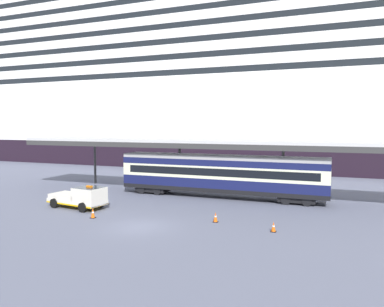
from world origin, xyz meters
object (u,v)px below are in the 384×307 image
train_carriage (221,174)px  service_truck (81,197)px  cruise_ship (227,87)px  traffic_cone_near (215,217)px  traffic_cone_far (273,227)px  traffic_cone_mid (93,213)px

train_carriage → service_truck: (-9.57, -8.81, -1.31)m
cruise_ship → train_carriage: cruise_ship is taller
traffic_cone_near → traffic_cone_far: size_ratio=1.09×
train_carriage → traffic_cone_far: bearing=-56.2°
service_truck → traffic_cone_far: bearing=-3.9°
service_truck → cruise_ship: bearing=89.7°
cruise_ship → service_truck: (-0.19, -43.51, -13.20)m
traffic_cone_far → service_truck: bearing=176.1°
traffic_cone_mid → traffic_cone_far: (13.32, 1.28, -0.05)m
traffic_cone_near → traffic_cone_mid: traffic_cone_mid is taller
traffic_cone_far → train_carriage: bearing=123.8°
service_truck → traffic_cone_mid: size_ratio=6.94×
train_carriage → service_truck: size_ratio=3.69×
traffic_cone_mid → traffic_cone_far: 13.38m
cruise_ship → train_carriage: (9.37, -34.70, -11.89)m
service_truck → traffic_cone_near: size_ratio=7.36×
train_carriage → traffic_cone_near: (2.31, -8.95, -1.94)m
traffic_cone_mid → cruise_ship: bearing=93.3°
cruise_ship → traffic_cone_mid: size_ratio=200.29×
train_carriage → traffic_cone_far: (6.62, -9.90, -1.97)m
service_truck → traffic_cone_near: 11.90m
cruise_ship → traffic_cone_mid: cruise_ship is taller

